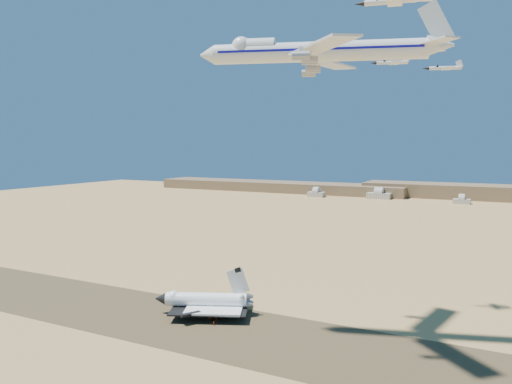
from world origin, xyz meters
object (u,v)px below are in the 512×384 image
at_px(chase_jet_e, 444,68).
at_px(crew_b, 210,319).
at_px(carrier_747, 310,52).
at_px(chase_jet_d, 391,62).
at_px(chase_jet_a, 389,1).
at_px(crew_a, 214,324).
at_px(crew_c, 216,320).
at_px(shuttle, 205,301).

bearing_deg(chase_jet_e, crew_b, -157.24).
distance_m(carrier_747, chase_jet_d, 49.33).
xyz_separation_m(chase_jet_a, chase_jet_e, (0.41, 103.21, -1.79)).
height_order(crew_a, crew_c, crew_c).
distance_m(crew_c, chase_jet_e, 140.41).
height_order(crew_b, chase_jet_d, chase_jet_d).
height_order(crew_a, crew_b, crew_b).
bearing_deg(carrier_747, crew_b, 168.51).
bearing_deg(crew_c, shuttle, 9.23).
height_order(carrier_747, crew_b, carrier_747).
distance_m(crew_a, chase_jet_e, 141.61).
height_order(crew_c, chase_jet_d, chase_jet_d).
relative_size(crew_b, chase_jet_d, 0.11).
xyz_separation_m(crew_a, chase_jet_d, (53.16, 54.20, 102.46)).
bearing_deg(chase_jet_a, chase_jet_d, 92.93).
distance_m(shuttle, chase_jet_e, 139.60).
relative_size(carrier_747, crew_a, 55.80).
xyz_separation_m(chase_jet_a, chase_jet_d, (-18.61, 89.03, -0.17)).
relative_size(crew_a, chase_jet_d, 0.10).
bearing_deg(shuttle, crew_a, -67.63).
distance_m(shuttle, crew_b, 9.36).
height_order(shuttle, chase_jet_e, chase_jet_e).
bearing_deg(shuttle, chase_jet_e, 11.68).
distance_m(shuttle, chase_jet_a, 135.30).
height_order(crew_b, crew_c, crew_c).
distance_m(carrier_747, crew_c, 107.21).
bearing_deg(chase_jet_a, shuttle, 142.58).
bearing_deg(crew_c, carrier_747, -129.68).
distance_m(shuttle, crew_c, 11.45).
bearing_deg(crew_a, chase_jet_e, -42.40).
bearing_deg(chase_jet_e, crew_c, -156.07).
bearing_deg(chase_jet_a, crew_b, 144.16).
bearing_deg(chase_jet_e, shuttle, -161.89).
xyz_separation_m(shuttle, carrier_747, (45.48, -1.47, 96.27)).
distance_m(chase_jet_d, chase_jet_e, 23.78).
bearing_deg(chase_jet_d, crew_a, -153.99).
relative_size(crew_c, chase_jet_e, 0.12).
bearing_deg(chase_jet_a, crew_c, 143.30).
relative_size(carrier_747, crew_c, 45.17).
height_order(crew_b, chase_jet_e, chase_jet_e).
relative_size(shuttle, crew_a, 26.41).
bearing_deg(crew_b, crew_c, -95.07).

